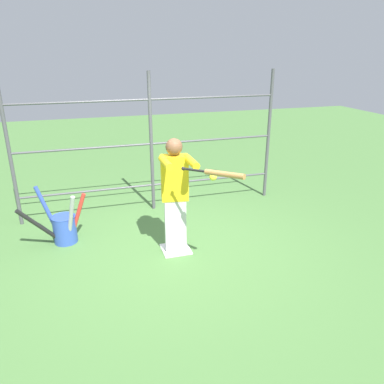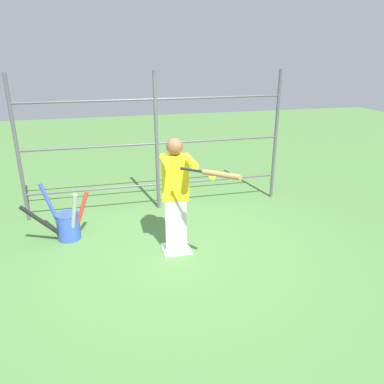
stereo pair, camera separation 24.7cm
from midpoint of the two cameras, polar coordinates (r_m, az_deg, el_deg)
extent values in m
plane|color=#4C7A3D|center=(5.53, -1.11, -8.73)|extent=(24.00, 24.00, 0.00)
cube|color=white|center=(5.53, -1.11, -8.64)|extent=(0.40, 0.40, 0.02)
cylinder|color=#4C4C51|center=(7.27, 13.60, 8.20)|extent=(0.06, 0.06, 2.42)
cylinder|color=#4C4C51|center=(6.56, -4.33, 7.39)|extent=(0.06, 0.06, 2.42)
cylinder|color=#4C4C51|center=(6.58, -24.09, 5.67)|extent=(0.06, 0.06, 2.42)
cylinder|color=#4C4C51|center=(6.77, -4.16, 1.18)|extent=(4.50, 0.04, 0.04)
cylinder|color=#4C4C51|center=(6.56, -4.33, 7.39)|extent=(4.50, 0.04, 0.04)
cylinder|color=#4C4C51|center=(6.43, -4.52, 13.92)|extent=(4.50, 0.04, 0.04)
cube|color=silver|center=(5.35, -1.14, -5.02)|extent=(0.32, 0.23, 0.80)
cube|color=yellow|center=(5.08, -1.19, 2.21)|extent=(0.39, 0.26, 0.62)
sphere|color=brown|center=(4.96, -1.23, 6.93)|extent=(0.23, 0.23, 0.23)
cylinder|color=yellow|center=(4.80, 1.33, 4.63)|extent=(0.10, 0.44, 0.10)
cylinder|color=yellow|center=(4.78, -2.59, 4.54)|extent=(0.10, 0.44, 0.10)
sphere|color=black|center=(4.59, 0.01, 3.60)|extent=(0.05, 0.05, 0.05)
cylinder|color=black|center=(4.48, 1.67, 3.34)|extent=(0.22, 0.30, 0.06)
cylinder|color=#B27F42|center=(4.21, 6.18, 2.63)|extent=(0.35, 0.47, 0.11)
sphere|color=yellow|center=(4.68, 4.61, 2.24)|extent=(0.10, 0.10, 0.10)
cylinder|color=#3351B2|center=(5.99, -17.19, -5.04)|extent=(0.34, 0.34, 0.42)
torus|color=#3351B2|center=(5.91, -17.40, -3.21)|extent=(0.35, 0.35, 0.01)
cylinder|color=#B2B2B7|center=(5.73, -16.43, -3.70)|extent=(0.22, 0.32, 0.81)
cylinder|color=black|center=(5.83, -20.50, -4.47)|extent=(0.57, 0.30, 0.69)
cylinder|color=red|center=(5.87, -15.49, -3.33)|extent=(0.33, 0.12, 0.75)
cylinder|color=#334CB2|center=(5.96, -19.32, -2.72)|extent=(0.33, 0.14, 0.87)
camera|label=1|loc=(0.12, -88.58, 0.54)|focal=35.00mm
camera|label=2|loc=(0.12, 91.42, -0.54)|focal=35.00mm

